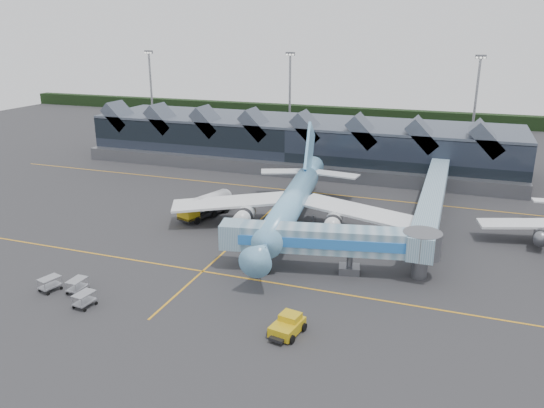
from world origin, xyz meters
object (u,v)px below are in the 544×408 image
(main_airliner, at_px, (292,202))
(jet_bridge, at_px, (341,242))
(fuel_truck, at_px, (207,204))
(pushback_tug, at_px, (287,326))

(main_airliner, height_order, jet_bridge, main_airliner)
(jet_bridge, xyz_separation_m, fuel_truck, (-24.04, 12.88, -2.02))
(main_airliner, bearing_deg, jet_bridge, -58.29)
(main_airliner, xyz_separation_m, pushback_tug, (8.28, -27.36, -3.16))
(pushback_tug, bearing_deg, main_airliner, 117.24)
(main_airliner, distance_m, jet_bridge, 15.95)
(main_airliner, xyz_separation_m, fuel_truck, (-14.06, 0.44, -2.03))
(jet_bridge, height_order, pushback_tug, jet_bridge)
(jet_bridge, height_order, fuel_truck, jet_bridge)
(main_airliner, distance_m, fuel_truck, 14.21)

